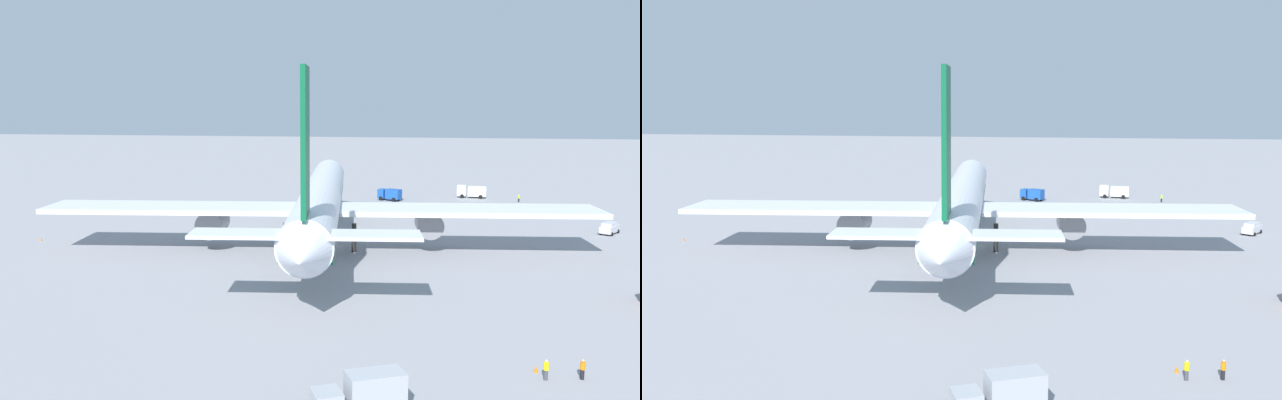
{
  "view_description": "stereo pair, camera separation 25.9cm",
  "coord_description": "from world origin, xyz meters",
  "views": [
    {
      "loc": [
        -94.2,
        -14.34,
        21.8
      ],
      "look_at": [
        -0.09,
        0.11,
        7.14
      ],
      "focal_mm": 36.12,
      "sensor_mm": 36.0,
      "label": 1
    },
    {
      "loc": [
        -94.16,
        -14.59,
        21.8
      ],
      "look_at": [
        -0.09,
        0.11,
        7.14
      ],
      "focal_mm": 36.12,
      "sensor_mm": 36.0,
      "label": 2
    }
  ],
  "objects": [
    {
      "name": "ground_plane",
      "position": [
        0.0,
        0.0,
        0.0
      ],
      "size": [
        600.0,
        600.0,
        0.0
      ],
      "primitive_type": "plane",
      "color": "gray"
    },
    {
      "name": "airliner",
      "position": [
        -1.51,
        -0.03,
        7.01
      ],
      "size": [
        76.97,
        80.45,
        25.28
      ],
      "color": "silver",
      "rests_on": "ground"
    },
    {
      "name": "service_truck_0",
      "position": [
        -52.24,
        -10.94,
        1.68
      ],
      "size": [
        4.54,
        6.81,
        3.21
      ],
      "color": "#999EA5",
      "rests_on": "ground"
    },
    {
      "name": "service_truck_1",
      "position": [
        54.34,
        -26.5,
        1.52
      ],
      "size": [
        3.11,
        6.62,
        2.78
      ],
      "color": "white",
      "rests_on": "ground"
    },
    {
      "name": "service_truck_2",
      "position": [
        47.43,
        -8.3,
        1.44
      ],
      "size": [
        4.15,
        5.51,
        2.57
      ],
      "color": "#194CA5",
      "rests_on": "ground"
    },
    {
      "name": "service_van",
      "position": [
        16.44,
        -45.95,
        1.03
      ],
      "size": [
        4.91,
        4.11,
        1.97
      ],
      "color": "silver",
      "rests_on": "ground"
    },
    {
      "name": "ground_worker_0",
      "position": [
        -44.0,
        -24.68,
        0.86
      ],
      "size": [
        0.56,
        0.56,
        1.69
      ],
      "color": "#3F3F47",
      "rests_on": "ground"
    },
    {
      "name": "ground_worker_2",
      "position": [
        -43.44,
        -27.56,
        0.85
      ],
      "size": [
        0.42,
        0.42,
        1.67
      ],
      "color": "black",
      "rests_on": "ground"
    },
    {
      "name": "ground_worker_3",
      "position": [
        49.41,
        -36.21,
        0.86
      ],
      "size": [
        0.56,
        0.56,
        1.69
      ],
      "color": "black",
      "rests_on": "ground"
    },
    {
      "name": "traffic_cone_0",
      "position": [
        -2.73,
        44.28,
        0.28
      ],
      "size": [
        0.36,
        0.36,
        0.55
      ],
      "primitive_type": "cone",
      "color": "orange",
      "rests_on": "ground"
    },
    {
      "name": "traffic_cone_1",
      "position": [
        -42.59,
        -24.19,
        0.28
      ],
      "size": [
        0.36,
        0.36,
        0.55
      ],
      "primitive_type": "cone",
      "color": "orange",
      "rests_on": "ground"
    },
    {
      "name": "traffic_cone_2",
      "position": [
        33.23,
        34.5,
        0.28
      ],
      "size": [
        0.36,
        0.36,
        0.55
      ],
      "primitive_type": "cone",
      "color": "orange",
      "rests_on": "ground"
    }
  ]
}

